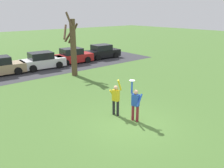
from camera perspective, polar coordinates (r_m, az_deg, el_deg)
ground_plane at (r=11.43m, az=4.48°, el=-9.68°), size 120.00×120.00×0.00m
person_catcher at (r=11.23m, az=5.94°, el=-4.72°), size 0.49×0.58×2.08m
person_defender at (r=11.80m, az=0.96°, el=-3.50°), size 0.54×0.62×2.04m
frisbee_disc at (r=10.96m, az=5.10°, el=0.90°), size 0.28×0.28×0.02m
parked_car_white at (r=22.89m, az=-17.16°, el=5.58°), size 4.22×2.27×1.59m
parked_car_red at (r=24.64m, az=-9.89°, el=6.93°), size 4.22×2.27×1.59m
parked_car_black at (r=26.98m, az=-2.45°, el=8.11°), size 4.22×2.27×1.59m
parking_strip at (r=22.43m, az=-21.15°, el=3.03°), size 28.50×6.40×0.01m
bare_tree_tall at (r=19.40m, az=-9.86°, el=9.53°), size 1.60×1.39×5.26m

